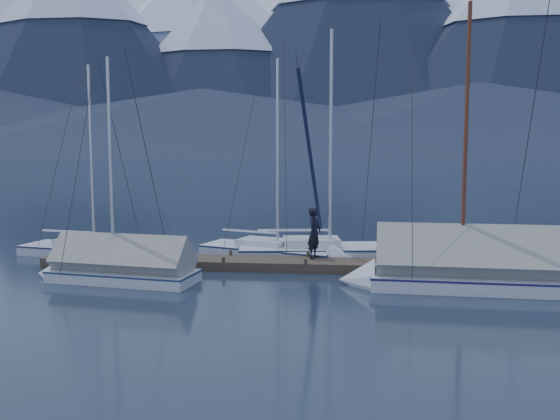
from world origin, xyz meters
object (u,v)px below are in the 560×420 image
Objects in this scene: sailboat_covered_far at (111,269)px; sailboat_covered_near at (456,272)px; sailboat_open_left at (104,253)px; sailboat_open_right at (343,253)px; person at (314,233)px; sailboat_open_mid at (288,255)px.

sailboat_covered_near is at bearing 1.37° from sailboat_covered_far.
sailboat_covered_far is at bearing -64.66° from sailboat_open_left.
sailboat_open_left is at bearing 163.37° from sailboat_covered_near.
sailboat_covered_far is at bearing -146.58° from sailboat_open_right.
sailboat_open_left is 4.47× the size of person.
sailboat_open_left is 9.86m from sailboat_open_right.
person is (6.73, 3.01, 0.90)m from sailboat_covered_far.
sailboat_covered_near is (13.47, -4.02, 0.35)m from sailboat_open_left.
sailboat_open_right reaches higher than sailboat_covered_far.
sailboat_covered_near is (3.64, -4.87, 0.32)m from sailboat_open_right.
sailboat_open_mid is 1.08× the size of sailboat_covered_far.
sailboat_open_mid is 7.35m from sailboat_covered_near.
sailboat_covered_near is (5.85, -4.42, 0.34)m from sailboat_open_mid.
sailboat_covered_far is (-11.43, -0.27, -0.10)m from sailboat_covered_near.
person is at bearing -116.58° from sailboat_open_right.
sailboat_covered_near is 1.22× the size of sailboat_covered_far.
sailboat_open_left is 0.97× the size of sailboat_open_mid.
sailboat_open_mid is 7.30m from sailboat_covered_far.
sailboat_open_right reaches higher than person.
sailboat_open_right is at bearing 4.92° from sailboat_open_left.
sailboat_open_left is 14.06m from sailboat_covered_near.
sailboat_open_right is 1.23× the size of sailboat_covered_far.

